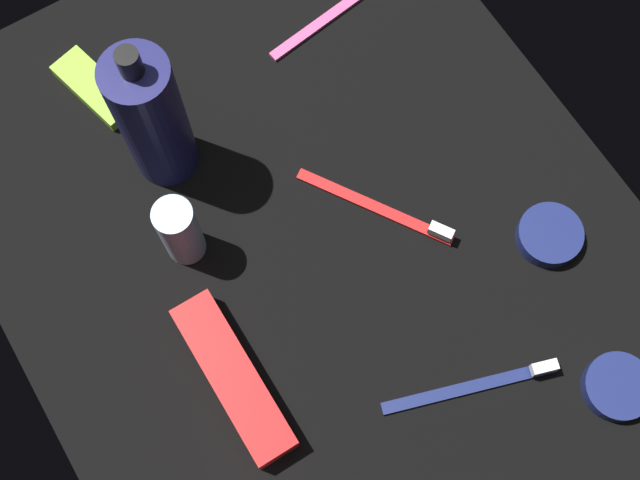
{
  "coord_description": "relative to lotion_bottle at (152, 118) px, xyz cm",
  "views": [
    {
      "loc": [
        23.33,
        -14.41,
        84.03
      ],
      "look_at": [
        0.0,
        0.0,
        3.0
      ],
      "focal_mm": 47.28,
      "sensor_mm": 36.0,
      "label": 1
    }
  ],
  "objects": [
    {
      "name": "ground_plane",
      "position": [
        17.59,
        8.57,
        -10.04
      ],
      "size": [
        84.0,
        64.0,
        1.2
      ],
      "primitive_type": "cube",
      "color": "black"
    },
    {
      "name": "lotion_bottle",
      "position": [
        0.0,
        0.0,
        0.0
      ],
      "size": [
        6.73,
        6.73,
        21.34
      ],
      "color": "navy",
      "rests_on": "ground_plane"
    },
    {
      "name": "deodorant_stick",
      "position": [
        10.01,
        -3.18,
        -4.52
      ],
      "size": [
        4.04,
        4.04,
        9.83
      ],
      "primitive_type": "cylinder",
      "color": "silver",
      "rests_on": "ground_plane"
    },
    {
      "name": "toothbrush_red",
      "position": [
        17.62,
        16.59,
        -8.83
      ],
      "size": [
        15.77,
        10.77,
        2.1
      ],
      "color": "red",
      "rests_on": "ground_plane"
    },
    {
      "name": "toothbrush_navy",
      "position": [
        38.09,
        14.62,
        -8.83
      ],
      "size": [
        6.68,
        17.5,
        2.1
      ],
      "color": "navy",
      "rests_on": "ground_plane"
    },
    {
      "name": "toothbrush_pink",
      "position": [
        -6.09,
        25.98,
        -8.83
      ],
      "size": [
        3.72,
        17.99,
        2.1
      ],
      "color": "#E55999",
      "rests_on": "ground_plane"
    },
    {
      "name": "toothpaste_box_red",
      "position": [
        24.9,
        -5.89,
        -7.84
      ],
      "size": [
        17.62,
        4.46,
        3.2
      ],
      "primitive_type": "cube",
      "rotation": [
        0.0,
        0.0,
        -0.0
      ],
      "color": "red",
      "rests_on": "ground_plane"
    },
    {
      "name": "snack_bar_lime",
      "position": [
        -11.47,
        -2.96,
        -8.69
      ],
      "size": [
        11.06,
        6.43,
        1.5
      ],
      "primitive_type": "cube",
      "rotation": [
        0.0,
        0.0,
        0.25
      ],
      "color": "#8CD133",
      "rests_on": "ground_plane"
    },
    {
      "name": "cream_tin_left",
      "position": [
        45.39,
        25.86,
        -8.56
      ],
      "size": [
        6.77,
        6.77,
        1.75
      ],
      "primitive_type": "cylinder",
      "color": "navy",
      "rests_on": "ground_plane"
    },
    {
      "name": "cream_tin_right",
      "position": [
        29.15,
        29.63,
        -8.53
      ],
      "size": [
        6.81,
        6.81,
        1.83
      ],
      "primitive_type": "cylinder",
      "color": "navy",
      "rests_on": "ground_plane"
    }
  ]
}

